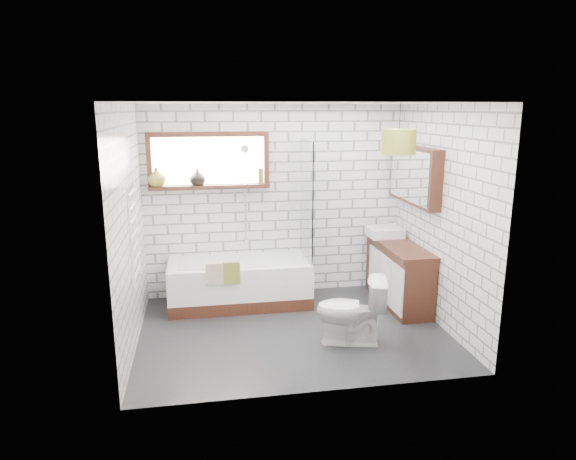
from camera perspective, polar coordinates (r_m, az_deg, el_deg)
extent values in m
cube|color=black|center=(5.92, 0.55, -11.13)|extent=(3.40, 2.60, 0.01)
cube|color=white|center=(5.38, 0.61, 13.97)|extent=(3.40, 2.60, 0.01)
cube|color=white|center=(6.77, -1.42, 3.20)|extent=(3.40, 0.01, 2.50)
cube|color=white|center=(4.28, 3.75, -2.97)|extent=(3.40, 0.01, 2.50)
cube|color=white|center=(5.47, -17.26, 0.11)|extent=(0.01, 2.60, 2.50)
cube|color=white|center=(6.05, 16.68, 1.38)|extent=(0.01, 2.60, 2.50)
cube|color=black|center=(6.58, -8.79, 7.58)|extent=(1.52, 0.16, 0.68)
cube|color=white|center=(5.48, -16.76, -0.38)|extent=(0.06, 0.52, 1.00)
cube|color=black|center=(6.49, 13.90, 5.93)|extent=(0.16, 1.20, 0.70)
cylinder|color=silver|center=(6.67, -4.77, 3.86)|extent=(0.02, 0.02, 1.30)
cube|color=white|center=(6.58, -5.40, -5.85)|extent=(1.77, 0.78, 0.57)
cube|color=white|center=(6.44, 2.08, 3.30)|extent=(0.02, 0.72, 1.50)
cube|color=olive|center=(6.12, -6.28, -4.75)|extent=(0.19, 0.05, 0.27)
cube|color=tan|center=(6.12, -8.16, -4.83)|extent=(0.20, 0.05, 0.26)
cube|color=black|center=(6.71, 12.17, -4.77)|extent=(0.44, 1.37, 0.78)
cube|color=white|center=(6.92, 10.69, -0.23)|extent=(0.43, 0.38, 0.13)
cylinder|color=silver|center=(6.96, 11.95, 0.28)|extent=(0.03, 0.03, 0.14)
imported|color=white|center=(5.53, 6.97, -8.87)|extent=(0.57, 0.80, 0.73)
imported|color=olive|center=(6.60, -14.40, 5.56)|extent=(0.30, 0.30, 0.24)
imported|color=black|center=(6.58, -10.02, 5.65)|extent=(0.26, 0.26, 0.21)
cylinder|color=olive|center=(6.62, -3.06, 5.82)|extent=(0.08, 0.08, 0.20)
cylinder|color=olive|center=(5.69, 12.20, 9.57)|extent=(0.36, 0.36, 0.27)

